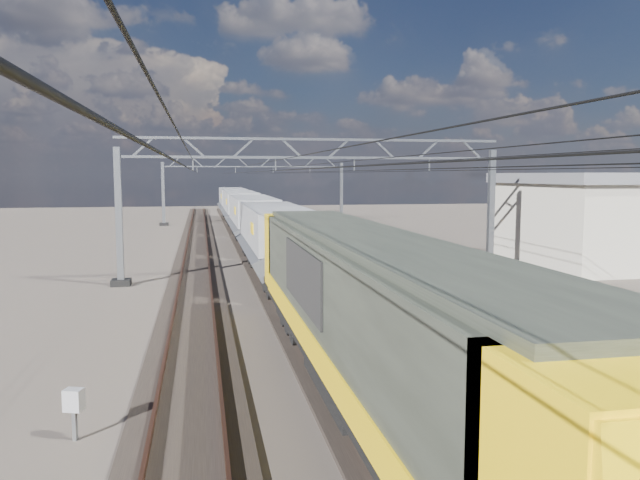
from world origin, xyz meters
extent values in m
plane|color=black|center=(0.00, 0.00, 0.00)|extent=(160.00, 160.00, 0.00)
cube|color=black|center=(-6.00, 0.00, 0.06)|extent=(2.60, 140.00, 0.12)
cube|color=#4E2D1F|center=(-6.72, 0.00, 0.22)|extent=(0.08, 140.00, 0.16)
cube|color=#4E2D1F|center=(-5.28, 0.00, 0.22)|extent=(0.08, 140.00, 0.16)
cube|color=black|center=(-2.00, 0.00, 0.06)|extent=(2.60, 140.00, 0.12)
cube|color=#4E2D1F|center=(-2.72, 0.00, 0.22)|extent=(0.08, 140.00, 0.16)
cube|color=#4E2D1F|center=(-1.28, 0.00, 0.22)|extent=(0.08, 140.00, 0.16)
cube|color=black|center=(2.00, 0.00, 0.06)|extent=(2.60, 140.00, 0.12)
cube|color=#4E2D1F|center=(1.28, 0.00, 0.22)|extent=(0.08, 140.00, 0.16)
cube|color=#4E2D1F|center=(2.72, 0.00, 0.22)|extent=(0.08, 140.00, 0.16)
cube|color=black|center=(6.00, 0.00, 0.06)|extent=(2.60, 140.00, 0.12)
cube|color=#4E2D1F|center=(5.28, 0.00, 0.22)|extent=(0.08, 140.00, 0.16)
cube|color=#4E2D1F|center=(6.72, 0.00, 0.22)|extent=(0.08, 140.00, 0.16)
cube|color=gray|center=(-9.50, 4.00, 3.30)|extent=(0.30, 0.30, 6.60)
cube|color=gray|center=(9.50, 4.00, 3.30)|extent=(0.30, 0.30, 6.60)
cube|color=black|center=(-9.50, 4.00, 0.15)|extent=(0.90, 0.90, 0.30)
cube|color=black|center=(9.50, 4.00, 0.15)|extent=(0.90, 0.90, 0.30)
cube|color=gray|center=(0.00, 4.00, 7.05)|extent=(19.30, 0.18, 0.12)
cube|color=gray|center=(0.00, 4.00, 6.15)|extent=(19.30, 0.18, 0.12)
cube|color=gray|center=(-8.31, 4.00, 6.60)|extent=(1.03, 0.10, 0.94)
cube|color=gray|center=(-5.94, 4.00, 6.60)|extent=(1.03, 0.10, 0.94)
cube|color=gray|center=(-3.56, 4.00, 6.60)|extent=(1.03, 0.10, 0.94)
cube|color=gray|center=(-1.19, 4.00, 6.60)|extent=(1.03, 0.10, 0.94)
cube|color=gray|center=(1.19, 4.00, 6.60)|extent=(1.03, 0.10, 0.94)
cube|color=gray|center=(3.56, 4.00, 6.60)|extent=(1.03, 0.10, 0.94)
cube|color=gray|center=(5.94, 4.00, 6.60)|extent=(1.03, 0.10, 0.94)
cube|color=gray|center=(8.31, 4.00, 6.60)|extent=(1.03, 0.10, 0.94)
cube|color=gray|center=(-6.00, 4.00, 5.82)|extent=(0.06, 0.06, 0.65)
cube|color=gray|center=(-2.00, 4.00, 5.82)|extent=(0.06, 0.06, 0.65)
cube|color=gray|center=(2.00, 4.00, 5.82)|extent=(0.06, 0.06, 0.65)
cube|color=gray|center=(6.00, 4.00, 5.82)|extent=(0.06, 0.06, 0.65)
cube|color=gray|center=(-9.50, 40.00, 3.30)|extent=(0.30, 0.30, 6.60)
cube|color=gray|center=(9.50, 40.00, 3.30)|extent=(0.30, 0.30, 6.60)
cube|color=black|center=(-9.50, 40.00, 0.15)|extent=(0.90, 0.90, 0.30)
cube|color=black|center=(9.50, 40.00, 0.15)|extent=(0.90, 0.90, 0.30)
cube|color=gray|center=(0.00, 40.00, 7.05)|extent=(19.30, 0.18, 0.12)
cube|color=gray|center=(0.00, 40.00, 6.15)|extent=(19.30, 0.18, 0.12)
cube|color=gray|center=(-8.31, 40.00, 6.60)|extent=(1.03, 0.10, 0.94)
cube|color=gray|center=(-5.94, 40.00, 6.60)|extent=(1.03, 0.10, 0.94)
cube|color=gray|center=(-3.56, 40.00, 6.60)|extent=(1.03, 0.10, 0.94)
cube|color=gray|center=(-1.19, 40.00, 6.60)|extent=(1.03, 0.10, 0.94)
cube|color=gray|center=(1.19, 40.00, 6.60)|extent=(1.03, 0.10, 0.94)
cube|color=gray|center=(3.56, 40.00, 6.60)|extent=(1.03, 0.10, 0.94)
cube|color=gray|center=(5.94, 40.00, 6.60)|extent=(1.03, 0.10, 0.94)
cube|color=gray|center=(8.31, 40.00, 6.60)|extent=(1.03, 0.10, 0.94)
cube|color=gray|center=(-6.00, 40.00, 5.82)|extent=(0.06, 0.06, 0.65)
cube|color=gray|center=(-2.00, 40.00, 5.82)|extent=(0.06, 0.06, 0.65)
cube|color=gray|center=(2.00, 40.00, 5.82)|extent=(0.06, 0.06, 0.65)
cube|color=gray|center=(6.00, 40.00, 5.82)|extent=(0.06, 0.06, 0.65)
cylinder|color=black|center=(-6.00, 8.00, 5.50)|extent=(0.03, 140.00, 0.03)
cylinder|color=black|center=(-6.00, 8.00, 6.00)|extent=(0.03, 140.00, 0.03)
cylinder|color=black|center=(-2.00, 8.00, 5.50)|extent=(0.03, 140.00, 0.03)
cylinder|color=black|center=(-2.00, 8.00, 6.00)|extent=(0.03, 140.00, 0.03)
cylinder|color=black|center=(2.00, 8.00, 5.50)|extent=(0.03, 140.00, 0.03)
cylinder|color=black|center=(2.00, 8.00, 6.00)|extent=(0.03, 140.00, 0.03)
cylinder|color=black|center=(6.00, 8.00, 5.50)|extent=(0.03, 140.00, 0.03)
cylinder|color=black|center=(6.00, 8.00, 6.00)|extent=(0.03, 140.00, 0.03)
cube|color=black|center=(-2.00, -7.00, 0.75)|extent=(2.20, 3.60, 0.60)
cube|color=black|center=(-2.00, -13.50, 1.13)|extent=(2.65, 20.00, 0.25)
cube|color=black|center=(-2.00, -13.50, 0.75)|extent=(2.20, 4.50, 0.75)
cube|color=#272B24|center=(-2.00, -13.50, 2.55)|extent=(2.65, 17.00, 2.60)
cube|color=yellow|center=(-3.34, -13.50, 1.55)|extent=(0.04, 17.00, 0.60)
cube|color=yellow|center=(-0.66, -13.50, 1.55)|extent=(0.04, 17.00, 0.60)
cube|color=black|center=(-3.35, -12.50, 2.90)|extent=(0.05, 5.00, 1.40)
cube|color=black|center=(-0.65, -12.50, 2.90)|extent=(0.05, 5.00, 1.40)
cube|color=#272B24|center=(-2.00, -13.50, 3.92)|extent=(2.25, 18.00, 0.15)
cube|color=yellow|center=(-2.00, -4.40, 2.55)|extent=(2.65, 1.80, 2.60)
cube|color=yellow|center=(-2.00, -3.45, 3.05)|extent=(2.60, 0.46, 1.52)
cube|color=black|center=(-2.55, -3.35, 3.15)|extent=(0.85, 0.08, 0.75)
cube|color=black|center=(-1.45, -3.35, 3.15)|extent=(0.85, 0.08, 0.75)
cylinder|color=black|center=(-2.85, -3.20, 1.15)|extent=(0.36, 0.50, 0.36)
cylinder|color=black|center=(-1.15, -3.20, 1.15)|extent=(0.36, 0.50, 0.36)
cylinder|color=white|center=(-2.60, -3.30, 1.75)|extent=(0.20, 0.08, 0.20)
cylinder|color=white|center=(-1.40, -3.30, 1.75)|extent=(0.20, 0.08, 0.20)
cube|color=black|center=(-2.00, -0.30, 0.72)|extent=(2.20, 2.60, 0.55)
cube|color=black|center=(-2.00, 8.70, 0.72)|extent=(2.20, 2.60, 0.55)
cube|color=black|center=(-2.00, 4.20, 1.08)|extent=(2.40, 13.00, 0.20)
cube|color=slate|center=(-2.00, 4.20, 2.80)|extent=(2.80, 12.00, 1.80)
cube|color=#494B51|center=(-2.95, 4.20, 1.55)|extent=(1.48, 12.00, 1.36)
cube|color=#494B51|center=(-1.05, 4.20, 1.55)|extent=(1.48, 12.00, 1.36)
cube|color=yellow|center=(-3.42, 1.20, 2.90)|extent=(0.04, 1.20, 0.50)
cube|color=black|center=(-2.00, 13.90, 0.72)|extent=(2.20, 2.60, 0.55)
cube|color=black|center=(-2.00, 22.90, 0.72)|extent=(2.20, 2.60, 0.55)
cube|color=black|center=(-2.00, 18.40, 1.08)|extent=(2.40, 13.00, 0.20)
cube|color=slate|center=(-2.00, 18.40, 2.80)|extent=(2.80, 12.00, 1.80)
cube|color=#494B51|center=(-2.95, 18.40, 1.55)|extent=(1.48, 12.00, 1.36)
cube|color=#494B51|center=(-1.05, 18.40, 1.55)|extent=(1.48, 12.00, 1.36)
cube|color=yellow|center=(-3.42, 15.40, 2.90)|extent=(0.04, 1.20, 0.50)
cube|color=black|center=(-2.00, 28.10, 0.72)|extent=(2.20, 2.60, 0.55)
cube|color=black|center=(-2.00, 37.10, 0.72)|extent=(2.20, 2.60, 0.55)
cube|color=black|center=(-2.00, 32.60, 1.08)|extent=(2.40, 13.00, 0.20)
cube|color=slate|center=(-2.00, 32.60, 2.80)|extent=(2.80, 12.00, 1.80)
cube|color=#494B51|center=(-2.95, 32.60, 1.55)|extent=(1.48, 12.00, 1.36)
cube|color=#494B51|center=(-1.05, 32.60, 1.55)|extent=(1.48, 12.00, 1.36)
cube|color=yellow|center=(-3.42, 29.60, 2.90)|extent=(0.04, 1.20, 0.50)
cube|color=black|center=(-2.00, 42.30, 0.72)|extent=(2.20, 2.60, 0.55)
cube|color=black|center=(-2.00, 51.30, 0.72)|extent=(2.20, 2.60, 0.55)
cube|color=black|center=(-2.00, 46.80, 1.08)|extent=(2.40, 13.00, 0.20)
cube|color=slate|center=(-2.00, 46.80, 2.80)|extent=(2.80, 12.00, 1.80)
cube|color=#494B51|center=(-2.95, 46.80, 1.55)|extent=(1.48, 12.00, 1.36)
cube|color=#494B51|center=(-1.05, 46.80, 1.55)|extent=(1.48, 12.00, 1.36)
cube|color=yellow|center=(-3.42, 43.80, 2.90)|extent=(0.04, 1.20, 0.50)
cube|color=gray|center=(-8.22, -14.11, 0.31)|extent=(0.10, 0.10, 0.62)
cube|color=#B2B3BA|center=(-8.22, -14.11, 0.84)|extent=(0.42, 0.36, 0.44)
camera|label=1|loc=(-5.65, -26.81, 5.30)|focal=35.00mm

